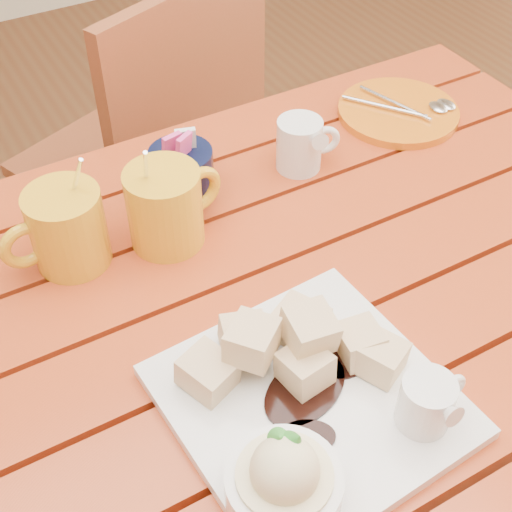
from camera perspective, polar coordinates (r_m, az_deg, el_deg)
table at (r=0.92m, az=0.56°, el=-8.74°), size 1.20×0.79×0.75m
dessert_plate at (r=0.72m, az=4.10°, el=-12.16°), size 0.28×0.28×0.11m
coffee_mug_left at (r=0.88m, az=-15.02°, el=2.16°), size 0.13×0.09×0.15m
coffee_mug_right at (r=0.89m, az=-7.16°, el=4.03°), size 0.13×0.09×0.16m
cream_pitcher at (r=1.02m, az=3.61°, el=8.99°), size 0.09×0.08×0.08m
sugar_caddy at (r=0.98m, az=-5.97°, el=6.88°), size 0.09×0.09×0.10m
orange_saucer at (r=1.16m, az=11.39°, el=11.26°), size 0.19×0.19×0.02m
chair_far at (r=1.53m, az=-7.81°, el=8.26°), size 0.53×0.53×0.87m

